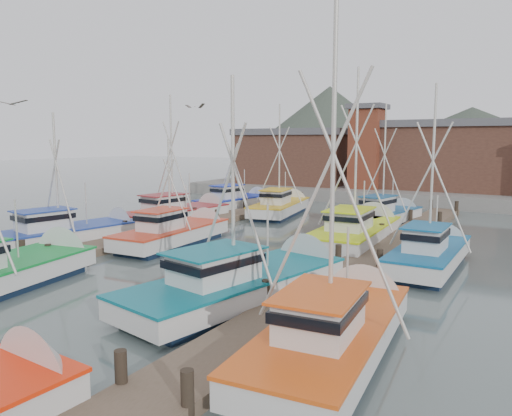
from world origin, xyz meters
The scene contains 20 objects.
ground centered at (0.00, 0.00, 0.00)m, with size 260.00×260.00×0.00m, color #455352.
dock_left centered at (-7.00, 4.04, 0.21)m, with size 2.30×46.00×1.50m.
dock_right centered at (7.00, 4.04, 0.21)m, with size 2.30×46.00×1.50m.
quay centered at (0.00, 37.00, 0.60)m, with size 44.00×16.00×1.20m, color gray.
shed_left centered at (-11.00, 35.00, 4.34)m, with size 12.72×8.48×6.20m.
shed_center centered at (6.00, 37.00, 4.69)m, with size 14.84×9.54×6.90m.
lookout_tower centered at (-2.00, 33.00, 5.55)m, with size 3.60×3.60×8.50m.
distant_hills centered at (-12.76, 122.59, 0.00)m, with size 175.00×140.00×42.00m.
boat_5 centered at (4.69, -1.08, 0.68)m, with size 5.10×10.75×9.38m.
boat_6 centered at (-9.62, 2.27, 0.68)m, with size 4.51×9.75×8.49m.
boat_7 centered at (9.44, -3.92, 0.69)m, with size 4.30×9.34×10.81m.
boat_8 centered at (-4.37, 5.64, 0.67)m, with size 3.22×8.95×6.96m.
boat_9 centered at (4.69, 11.55, 0.69)m, with size 4.49×10.48×11.20m.
boat_10 centered at (-9.29, 11.89, 0.69)m, with size 4.16×9.80×10.20m.
boat_11 centered at (9.74, 7.66, 0.68)m, with size 3.75×8.40×9.37m.
boat_12 centered at (-4.58, 19.30, 0.68)m, with size 4.41×9.52×9.77m.
boat_13 centered at (4.39, 18.60, 0.68)m, with size 3.87×8.61×9.34m.
boat_14 centered at (-9.52, 20.28, 0.68)m, with size 3.60×8.84×7.96m.
gull_near centered at (-4.17, -4.59, 7.58)m, with size 1.53×0.66×0.24m.
gull_far centered at (-0.42, 2.38, 7.72)m, with size 1.47×0.64×0.24m.
Camera 1 is at (14.48, -17.00, 6.13)m, focal length 35.00 mm.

